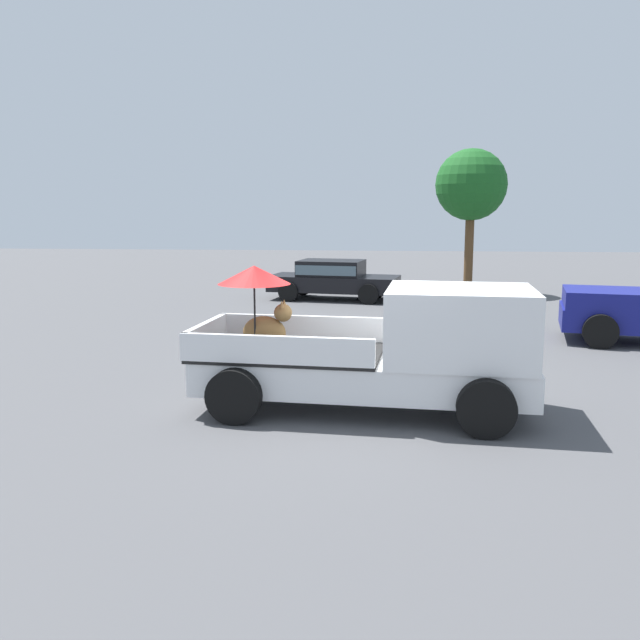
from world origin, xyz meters
TOP-DOWN VIEW (x-y plane):
  - ground_plane at (0.00, 0.00)m, footprint 80.00×80.00m
  - pickup_truck_main at (0.42, -0.03)m, footprint 5.18×2.56m
  - parked_sedan_near at (-1.48, 12.65)m, footprint 4.52×2.49m
  - tree_by_lot at (3.29, 15.00)m, footprint 2.55×2.55m

SIDE VIEW (x-z plane):
  - ground_plane at x=0.00m, z-range 0.00..0.00m
  - parked_sedan_near at x=-1.48m, z-range 0.08..1.41m
  - pickup_truck_main at x=0.42m, z-range -0.14..2.05m
  - tree_by_lot at x=3.29m, z-range 1.27..6.44m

